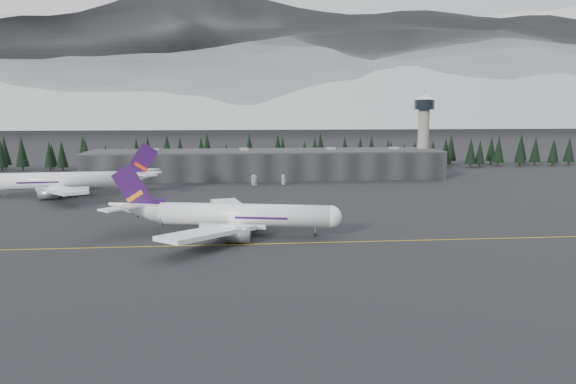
{
  "coord_description": "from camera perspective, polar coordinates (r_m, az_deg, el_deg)",
  "views": [
    {
      "loc": [
        -14.76,
        -130.98,
        31.77
      ],
      "look_at": [
        0.0,
        20.0,
        9.0
      ],
      "focal_mm": 35.0,
      "sensor_mm": 36.0,
      "label": 1
    }
  ],
  "objects": [
    {
      "name": "ground",
      "position": [
        135.59,
        0.83,
        -5.02
      ],
      "size": [
        1400.0,
        1400.0,
        0.0
      ],
      "primitive_type": "plane",
      "color": "black",
      "rests_on": "ground"
    },
    {
      "name": "jet_main",
      "position": [
        142.65,
        -6.54,
        -2.33
      ],
      "size": [
        59.77,
        54.61,
        17.79
      ],
      "rotation": [
        0.0,
        0.0,
        -0.21
      ],
      "color": "white",
      "rests_on": "ground"
    },
    {
      "name": "control_tower",
      "position": [
        274.22,
        13.62,
        6.55
      ],
      "size": [
        10.0,
        10.0,
        37.7
      ],
      "color": "gray",
      "rests_on": "ground"
    },
    {
      "name": "jet_parked",
      "position": [
        220.28,
        -21.18,
        1.09
      ],
      "size": [
        65.27,
        60.06,
        19.19
      ],
      "rotation": [
        0.0,
        0.0,
        3.22
      ],
      "color": "white",
      "rests_on": "ground"
    },
    {
      "name": "gse_vehicle_a",
      "position": [
        230.34,
        -3.47,
        0.76
      ],
      "size": [
        3.11,
        5.08,
        1.32
      ],
      "primitive_type": "imported",
      "rotation": [
        0.0,
        0.0,
        0.21
      ],
      "color": "white",
      "rests_on": "ground"
    },
    {
      "name": "taxiline",
      "position": [
        133.65,
        0.92,
        -5.21
      ],
      "size": [
        400.0,
        0.4,
        0.02
      ],
      "primitive_type": "cube",
      "color": "gold",
      "rests_on": "ground"
    },
    {
      "name": "terminal",
      "position": [
        257.67,
        -2.28,
        2.86
      ],
      "size": [
        160.0,
        30.0,
        12.6
      ],
      "color": "black",
      "rests_on": "ground"
    },
    {
      "name": "mountain_ridge",
      "position": [
        1131.52,
        -4.87,
        6.9
      ],
      "size": [
        4400.0,
        900.0,
        420.0
      ],
      "primitive_type": null,
      "color": "white",
      "rests_on": "ground"
    },
    {
      "name": "treeline",
      "position": [
        294.36,
        -2.7,
        3.8
      ],
      "size": [
        360.0,
        20.0,
        15.0
      ],
      "primitive_type": "cube",
      "color": "black",
      "rests_on": "ground"
    },
    {
      "name": "gse_vehicle_b",
      "position": [
        232.97,
        -0.41,
        0.89
      ],
      "size": [
        4.83,
        4.01,
        1.55
      ],
      "primitive_type": "imported",
      "rotation": [
        0.0,
        0.0,
        -1.0
      ],
      "color": "silver",
      "rests_on": "ground"
    }
  ]
}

